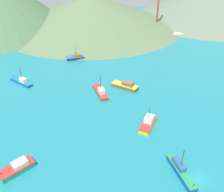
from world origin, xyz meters
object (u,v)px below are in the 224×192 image
Objects in this scene: fishing_boat_4 at (126,86)px; fishing_boat_0 at (22,81)px; fishing_boat_3 at (101,92)px; fishing_boat_7 at (17,168)px; fishing_boat_5 at (148,124)px; fishing_boat_1 at (76,57)px; fishing_boat_2 at (181,170)px; radio_tower at (159,0)px.

fishing_boat_0 is at bearing 163.75° from fishing_boat_4.
fishing_boat_0 is 29.76m from fishing_boat_3.
fishing_boat_7 is (-23.06, -29.74, 0.03)m from fishing_boat_3.
fishing_boat_0 is 49.50m from fishing_boat_5.
fishing_boat_1 reaches higher than fishing_boat_7.
fishing_boat_7 is (-35.26, 7.49, -0.04)m from fishing_boat_2.
fishing_boat_2 reaches higher than fishing_boat_0.
fishing_boat_2 is 39.18m from fishing_boat_3.
radio_tower is at bearing 35.04° from fishing_boat_1.
fishing_boat_3 reaches higher than fishing_boat_1.
fishing_boat_4 is (15.42, -29.68, 0.18)m from fishing_boat_1.
fishing_boat_1 is 63.91m from fishing_boat_7.
fishing_boat_3 is (6.25, -31.92, -0.01)m from fishing_boat_1.
fishing_boat_1 is at bearing 101.08° from fishing_boat_3.
fishing_boat_5 is at bearing 16.29° from fishing_boat_7.
fishing_boat_5 reaches higher than fishing_boat_1.
fishing_boat_5 is at bearing -110.61° from radio_tower.
fishing_boat_0 is 0.28× the size of radio_tower.
fishing_boat_4 reaches higher than fishing_boat_7.
fishing_boat_3 is at bearing -78.92° from fishing_boat_1.
radio_tower is (32.44, 86.24, 15.76)m from fishing_boat_5.
fishing_boat_2 is 1.17× the size of fishing_boat_4.
fishing_boat_0 reaches higher than fishing_boat_5.
fishing_boat_2 is at bearing -75.06° from fishing_boat_1.
fishing_boat_4 is 1.16× the size of fishing_boat_5.
fishing_boat_2 is at bearing -85.61° from fishing_boat_4.
fishing_boat_1 is 61.86m from radio_tower.
fishing_boat_5 is at bearing -62.92° from fishing_boat_3.
fishing_boat_5 is 0.24× the size of radio_tower.
fishing_boat_1 reaches higher than fishing_boat_4.
radio_tower is (30.47, 103.46, 15.94)m from fishing_boat_2.
fishing_boat_7 is at bearing -163.71° from fishing_boat_5.
fishing_boat_0 is 1.03× the size of fishing_boat_4.
fishing_boat_1 is 32.53m from fishing_boat_3.
fishing_boat_2 is 109.03m from radio_tower.
fishing_boat_1 is 0.87× the size of fishing_boat_4.
fishing_boat_5 is (-1.97, 17.22, 0.18)m from fishing_boat_2.
fishing_boat_3 is 22.47m from fishing_boat_5.
fishing_boat_1 is at bearing 117.45° from fishing_boat_4.
fishing_boat_0 reaches higher than fishing_boat_7.
fishing_boat_1 is 0.24× the size of radio_tower.
fishing_boat_7 is at bearing -127.80° from fishing_boat_3.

